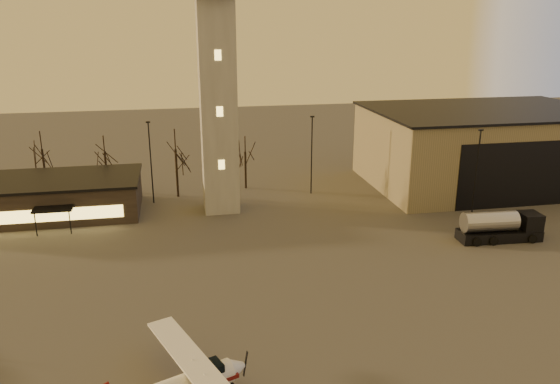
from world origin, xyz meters
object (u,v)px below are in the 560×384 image
at_px(control_tower, 217,70).
at_px(terminal, 27,198).
at_px(hangar, 483,147).
at_px(fuel_truck, 499,229).

distance_m(control_tower, terminal, 26.24).
height_order(hangar, fuel_truck, hangar).
distance_m(control_tower, fuel_truck, 34.37).
bearing_deg(control_tower, terminal, 174.85).
bearing_deg(fuel_truck, control_tower, 154.48).
distance_m(hangar, fuel_truck, 21.40).
xyz_separation_m(hangar, terminal, (-57.99, -2.00, -3.00)).
height_order(control_tower, fuel_truck, control_tower).
bearing_deg(hangar, fuel_truck, -115.40).
xyz_separation_m(control_tower, fuel_truck, (26.98, -15.02, -15.09)).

